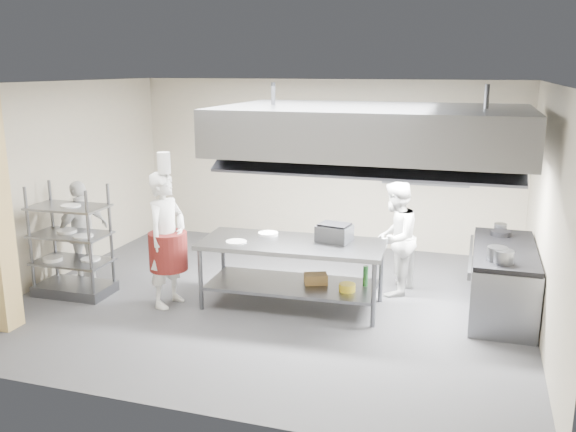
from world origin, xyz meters
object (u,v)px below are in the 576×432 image
(stockpot, at_px, (497,254))
(island, at_px, (292,274))
(pass_rack, at_px, (71,241))
(chef_line, at_px, (395,238))
(chef_plating, at_px, (83,231))
(chef_head, at_px, (167,240))
(cooking_range, at_px, (502,282))
(griddle, at_px, (334,233))

(stockpot, bearing_deg, island, -179.58)
(pass_rack, distance_m, chef_line, 4.62)
(chef_plating, bearing_deg, stockpot, 105.70)
(island, distance_m, chef_head, 1.76)
(island, distance_m, stockpot, 2.67)
(pass_rack, bearing_deg, chef_plating, 109.02)
(chef_head, height_order, stockpot, chef_head)
(chef_line, height_order, stockpot, chef_line)
(chef_plating, distance_m, stockpot, 5.96)
(island, relative_size, pass_rack, 1.55)
(chef_plating, xyz_separation_m, stockpot, (5.96, -0.01, 0.21))
(cooking_range, relative_size, griddle, 4.52)
(cooking_range, height_order, chef_line, chef_line)
(island, height_order, griddle, griddle)
(chef_head, bearing_deg, griddle, -62.77)
(pass_rack, height_order, stockpot, pass_rack)
(island, xyz_separation_m, chef_head, (-1.64, -0.46, 0.47))
(island, height_order, chef_line, chef_line)
(chef_head, height_order, chef_plating, chef_head)
(chef_line, bearing_deg, cooking_range, 91.06)
(pass_rack, distance_m, cooking_range, 6.00)
(chef_line, xyz_separation_m, chef_plating, (-4.60, -0.88, -0.05))
(chef_head, bearing_deg, chef_plating, 83.60)
(cooking_range, xyz_separation_m, chef_line, (-1.48, 0.27, 0.41))
(pass_rack, relative_size, chef_line, 0.97)
(island, relative_size, stockpot, 10.23)
(pass_rack, height_order, chef_plating, pass_rack)
(island, xyz_separation_m, cooking_range, (2.74, 0.63, -0.04))
(island, xyz_separation_m, pass_rack, (-3.14, -0.52, 0.35))
(pass_rack, bearing_deg, stockpot, 4.06)
(griddle, relative_size, stockpot, 1.82)
(pass_rack, xyz_separation_m, stockpot, (5.76, 0.53, 0.18))
(pass_rack, relative_size, griddle, 3.62)
(griddle, height_order, stockpot, griddle)
(pass_rack, relative_size, chef_head, 0.86)
(chef_plating, bearing_deg, chef_line, 116.56)
(griddle, xyz_separation_m, stockpot, (2.09, -0.21, -0.03))
(island, bearing_deg, chef_plating, 176.48)
(chef_head, xyz_separation_m, chef_plating, (-1.70, 0.49, -0.15))
(griddle, bearing_deg, island, -146.72)
(island, bearing_deg, griddle, 20.05)
(cooking_range, distance_m, stockpot, 0.84)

